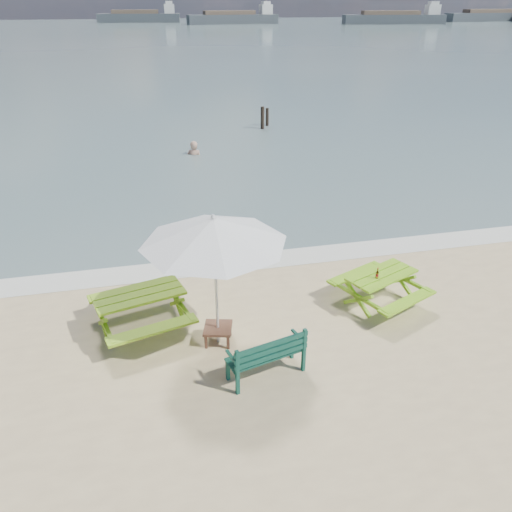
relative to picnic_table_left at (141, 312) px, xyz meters
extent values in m
plane|color=slate|center=(2.61, 82.68, -0.39)|extent=(300.00, 300.00, 0.00)
cube|color=silver|center=(2.61, 2.28, -0.39)|extent=(22.00, 0.90, 0.01)
cube|color=#7DAF1A|center=(0.00, 0.00, 0.40)|extent=(1.86, 1.22, 0.05)
cube|color=#7DAF1A|center=(-0.21, 0.78, 0.08)|extent=(1.73, 0.73, 0.05)
cube|color=#7DAF1A|center=(0.21, -0.78, 0.08)|extent=(1.73, 0.73, 0.05)
cube|color=#7DAF1A|center=(0.00, 0.00, -0.03)|extent=(1.80, 1.34, 0.73)
cube|color=#74B01A|center=(5.02, -0.22, 0.32)|extent=(1.70, 1.28, 0.05)
cube|color=#74B01A|center=(4.73, 0.44, 0.03)|extent=(1.52, 0.86, 0.05)
cube|color=#74B01A|center=(5.30, -0.88, 0.03)|extent=(1.52, 0.86, 0.05)
cube|color=#74B01A|center=(5.02, -0.22, -0.07)|extent=(1.67, 1.37, 0.65)
cube|color=#0E3C31|center=(2.07, -1.89, 0.04)|extent=(1.45, 0.75, 0.04)
cube|color=#0E3C31|center=(2.13, -2.10, 0.28)|extent=(1.35, 0.38, 0.36)
cube|color=#0E3C31|center=(2.07, -1.89, -0.18)|extent=(1.37, 0.78, 0.44)
cube|color=brown|center=(1.41, -0.77, -0.08)|extent=(0.64, 0.64, 0.05)
cube|color=brown|center=(1.41, -0.77, -0.25)|extent=(0.56, 0.56, 0.29)
cylinder|color=silver|center=(1.41, -0.77, 0.86)|extent=(0.05, 0.05, 2.51)
cone|color=silver|center=(1.41, -0.77, 1.96)|extent=(3.21, 3.21, 0.47)
cylinder|color=#986016|center=(4.83, -0.36, 0.41)|extent=(0.06, 0.06, 0.14)
cylinder|color=#986016|center=(4.83, -0.36, 0.54)|extent=(0.02, 0.02, 0.07)
cylinder|color=#B01424|center=(4.83, -0.36, 0.41)|extent=(0.06, 0.06, 0.06)
imported|color=tan|center=(2.45, 12.26, -0.76)|extent=(0.79, 0.65, 1.86)
cylinder|color=black|center=(6.36, 16.09, 0.05)|extent=(0.18, 0.18, 1.29)
cylinder|color=black|center=(6.76, 16.69, -0.05)|extent=(0.16, 0.16, 1.09)
cube|color=#3B4145|center=(97.70, 123.96, 0.61)|extent=(29.81, 6.17, 2.20)
cube|color=#3B4145|center=(25.02, 124.27, 0.61)|extent=(22.48, 5.69, 2.20)
cube|color=silver|center=(33.44, 124.92, 2.81)|extent=(2.89, 3.20, 2.20)
cube|color=#3B4145|center=(63.11, 114.85, 0.61)|extent=(25.08, 7.38, 2.20)
cube|color=silver|center=(72.43, 113.55, 2.81)|extent=(3.36, 3.38, 2.20)
cube|color=#3B4145|center=(2.75, 137.98, 0.61)|extent=(21.25, 6.17, 2.20)
cube|color=silver|center=(10.66, 137.15, 2.81)|extent=(2.81, 3.25, 2.20)
camera|label=1|loc=(0.38, -8.54, 5.53)|focal=35.00mm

